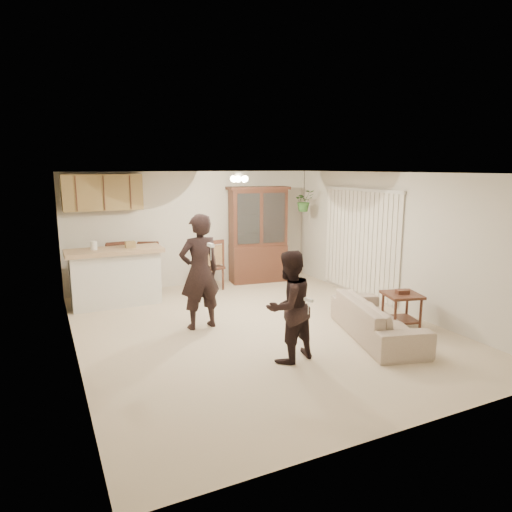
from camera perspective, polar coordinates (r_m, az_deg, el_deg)
name	(u,v)px	position (r m, az deg, el deg)	size (l,w,h in m)	color
floor	(258,329)	(7.51, 0.25, -9.09)	(6.50, 6.50, 0.00)	beige
ceiling	(258,173)	(7.05, 0.27, 10.35)	(5.50, 6.50, 0.02)	silver
wall_back	(194,229)	(10.16, -7.77, 3.39)	(5.50, 0.02, 2.50)	beige
wall_front	(408,311)	(4.56, 18.48, -6.56)	(5.50, 0.02, 2.50)	beige
wall_left	(71,270)	(6.49, -22.16, -1.65)	(0.02, 6.50, 2.50)	beige
wall_right	(393,241)	(8.72, 16.76, 1.76)	(0.02, 6.50, 2.50)	beige
breakfast_bar	(116,279)	(9.02, -17.11, -2.81)	(1.60, 0.55, 1.00)	silver
bar_top	(114,251)	(8.91, -17.31, 0.62)	(1.75, 0.70, 0.08)	tan
upper_cabinets	(103,192)	(9.50, -18.62, 7.55)	(1.50, 0.34, 0.70)	olive
vertical_blinds	(360,242)	(9.39, 12.85, 1.66)	(0.06, 2.30, 2.10)	white
ceiling_fixture	(239,178)	(8.23, -2.16, 9.75)	(0.36, 0.36, 0.20)	#FAE9BC
hanging_plant	(304,201)	(10.29, 6.01, 6.89)	(0.43, 0.37, 0.48)	#265220
plant_cord	(304,186)	(10.27, 6.05, 8.69)	(0.01, 0.01, 0.65)	black
sofa	(377,314)	(7.29, 14.92, -7.07)	(1.87, 0.73, 0.73)	beige
adult	(200,274)	(7.38, -7.05, -2.25)	(0.66, 0.43, 1.80)	black
child	(289,313)	(6.15, 4.11, -7.06)	(0.66, 0.51, 1.35)	black
china_hutch	(258,235)	(10.35, 0.25, 2.61)	(1.43, 0.70, 2.16)	#3B1F15
side_table	(401,311)	(7.77, 17.69, -6.53)	(0.66, 0.66, 0.66)	#3B1F15
chair_bar	(123,285)	(9.28, -16.32, -3.52)	(0.53, 0.53, 1.15)	#3B1F15
chair_hutch_left	(148,279)	(9.72, -13.36, -2.86)	(0.61, 0.61, 1.06)	#3B1F15
chair_hutch_right	(210,275)	(9.82, -5.77, -2.41)	(0.57, 0.57, 1.09)	#3B1F15
controller_adult	(211,245)	(6.88, -5.68, 1.37)	(0.05, 0.16, 0.05)	white
controller_child	(309,300)	(5.84, 6.58, -5.48)	(0.04, 0.13, 0.04)	white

